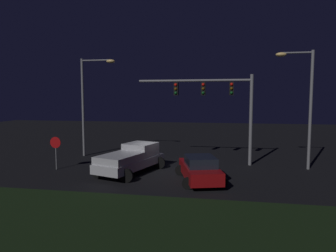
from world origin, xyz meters
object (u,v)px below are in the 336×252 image
at_px(street_lamp_left, 90,95).
at_px(street_lamp_right, 303,95).
at_px(pickup_truck, 132,157).
at_px(stop_sign, 56,147).
at_px(car_sedan, 200,169).
at_px(traffic_signal_gantry, 217,97).

xyz_separation_m(street_lamp_left, street_lamp_right, (16.11, -1.88, -0.06)).
bearing_deg(street_lamp_left, street_lamp_right, -6.65).
bearing_deg(pickup_truck, stop_sign, 108.62).
xyz_separation_m(car_sedan, street_lamp_right, (6.57, 4.37, 4.29)).
bearing_deg(street_lamp_left, traffic_signal_gantry, -7.05).
distance_m(pickup_truck, car_sedan, 4.70).
bearing_deg(stop_sign, traffic_signal_gantry, 19.13).
height_order(traffic_signal_gantry, street_lamp_right, street_lamp_right).
height_order(pickup_truck, street_lamp_left, street_lamp_left).
bearing_deg(traffic_signal_gantry, car_sedan, -99.28).
relative_size(pickup_truck, stop_sign, 2.58).
height_order(car_sedan, stop_sign, stop_sign).
distance_m(traffic_signal_gantry, street_lamp_right, 5.79).
xyz_separation_m(pickup_truck, stop_sign, (-5.32, -0.10, 0.56)).
bearing_deg(traffic_signal_gantry, street_lamp_left, 172.95).
bearing_deg(pickup_truck, street_lamp_left, 63.67).
distance_m(street_lamp_right, stop_sign, 17.02).
height_order(pickup_truck, street_lamp_right, street_lamp_right).
distance_m(car_sedan, stop_sign, 9.92).
height_order(car_sedan, street_lamp_left, street_lamp_left).
bearing_deg(street_lamp_right, traffic_signal_gantry, 174.07).
bearing_deg(street_lamp_left, stop_sign, -93.06).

